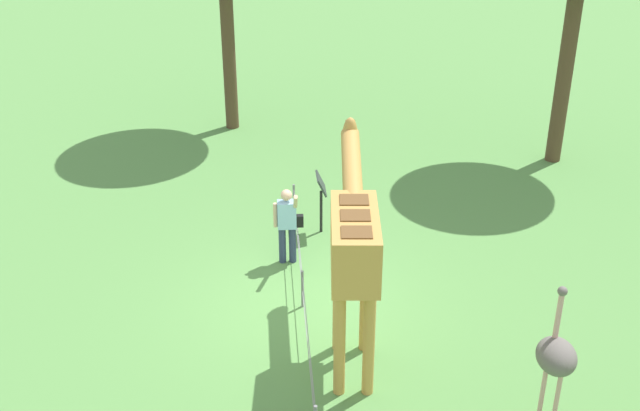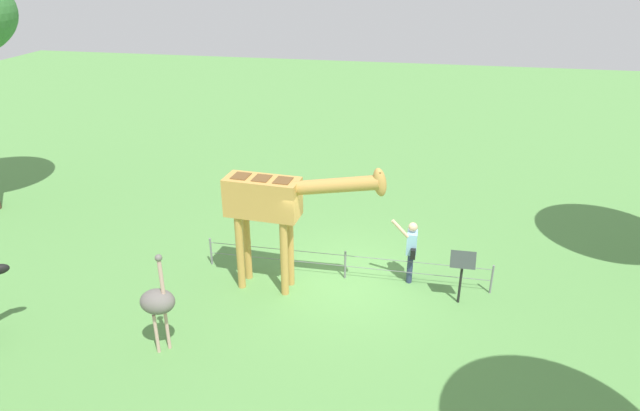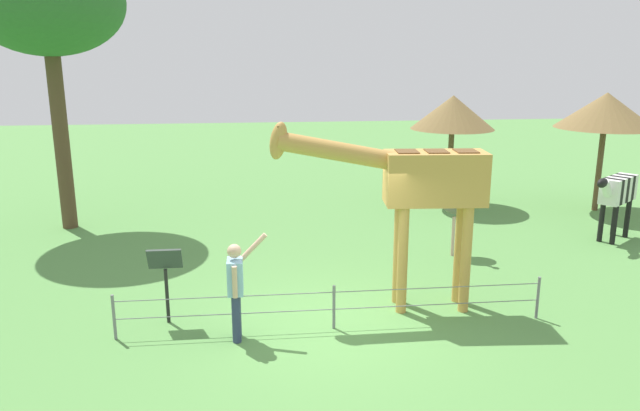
% 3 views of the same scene
% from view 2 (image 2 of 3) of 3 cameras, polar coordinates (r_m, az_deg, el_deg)
% --- Properties ---
extents(ground_plane, '(60.00, 60.00, 0.00)m').
position_cam_2_polar(ground_plane, '(13.94, 2.53, -7.55)').
color(ground_plane, '#568E47').
extents(giraffe, '(3.72, 0.83, 3.34)m').
position_cam_2_polar(giraffe, '(12.60, -4.62, 0.17)').
color(giraffe, '#C69347').
rests_on(giraffe, ground_plane).
extents(visitor, '(0.64, 0.58, 1.70)m').
position_cam_2_polar(visitor, '(13.60, 9.33, -4.34)').
color(visitor, navy).
rests_on(visitor, ground_plane).
extents(ostrich, '(0.70, 0.56, 2.25)m').
position_cam_2_polar(ostrich, '(11.47, -16.31, -9.46)').
color(ostrich, '#CC9E93').
rests_on(ostrich, ground_plane).
extents(info_sign, '(0.56, 0.21, 1.32)m').
position_cam_2_polar(info_sign, '(12.98, 14.39, -6.11)').
color(info_sign, black).
rests_on(info_sign, ground_plane).
extents(wire_fence, '(7.05, 0.05, 0.75)m').
position_cam_2_polar(wire_fence, '(13.78, 2.60, -5.99)').
color(wire_fence, slate).
rests_on(wire_fence, ground_plane).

